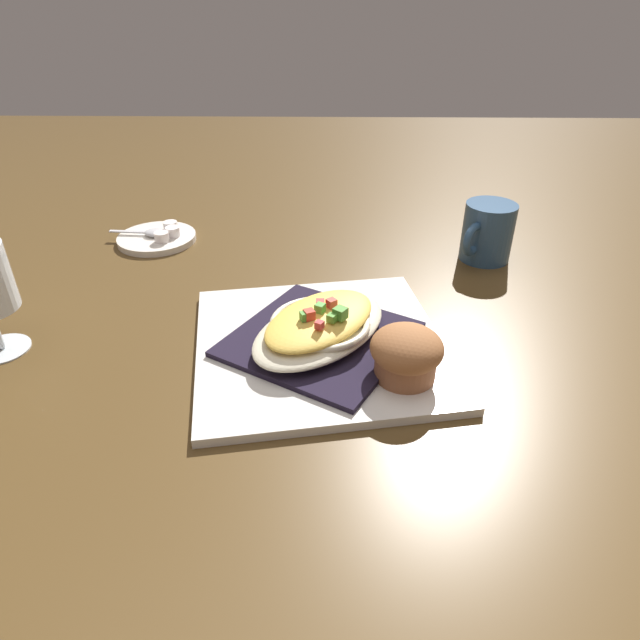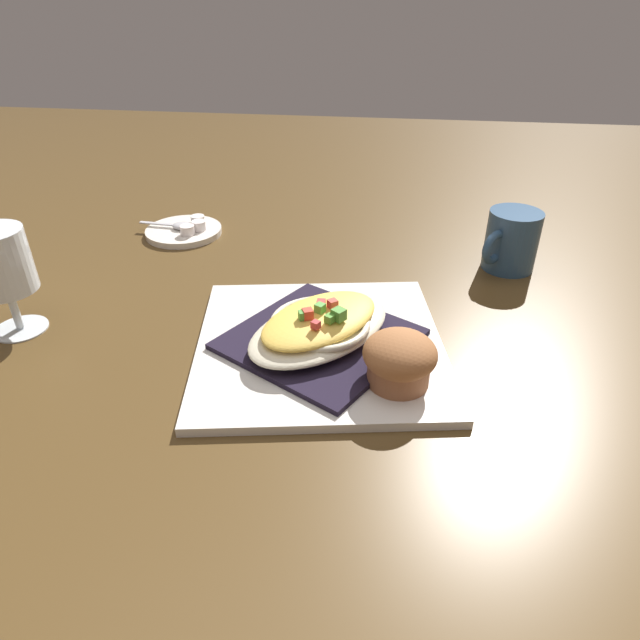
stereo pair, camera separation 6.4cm
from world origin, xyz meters
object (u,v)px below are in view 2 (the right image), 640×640
Objects in this scene: square_plate at (320,345)px; spoon at (181,226)px; stemmed_glass at (0,267)px; creamer_cup_0 at (187,230)px; creamer_saucer at (184,231)px; coffee_mug at (510,244)px; gratin_dish at (320,325)px; creamer_cup_1 at (199,226)px; muffin at (400,359)px; creamer_cup_2 at (198,220)px.

spoon is (-0.29, 0.31, 0.01)m from square_plate.
creamer_cup_0 is (0.12, 0.30, -0.07)m from stemmed_glass.
spoon is at bearing 132.46° from square_plate.
square_plate is at bearing -47.37° from creamer_cup_0.
creamer_saucer is 1.29× the size of spoon.
coffee_mug reaches higher than creamer_cup_0.
creamer_cup_0 is at bearing 132.63° from gratin_dish.
coffee_mug reaches higher than gratin_dish.
creamer_saucer is (-0.28, 0.31, -0.03)m from gratin_dish.
coffee_mug is at bearing 22.47° from stemmed_glass.
spoon is at bearing 176.27° from creamer_saucer.
coffee_mug is 0.71× the size of stemmed_glass.
creamer_cup_1 is at bearing 129.16° from square_plate.
creamer_cup_1 is at bearing 173.63° from coffee_mug.
gratin_dish is at bearing 1.39° from stemmed_glass.
coffee_mug is 0.51m from creamer_cup_1.
muffin is 0.54m from creamer_saucer.
creamer_cup_2 is at bearing 131.69° from muffin.
creamer_cup_1 reaches higher than square_plate.
coffee_mug is at bearing 44.98° from square_plate.
square_plate is 1.29× the size of gratin_dish.
creamer_cup_0 is at bearing -55.29° from creamer_saucer.
square_plate is 0.03m from gratin_dish.
stemmed_glass is 1.34× the size of spoon.
gratin_dish is at bearing -135.00° from coffee_mug.
gratin_dish is 0.42m from creamer_saucer.
gratin_dish reaches higher than creamer_saucer.
stemmed_glass is at bearing -178.61° from gratin_dish.
creamer_cup_1 and creamer_cup_2 have the same top height.
creamer_saucer is (-0.28, 0.31, -0.00)m from square_plate.
creamer_cup_2 is at bearing 128.14° from gratin_dish.
gratin_dish is at bearing -50.85° from creamer_cup_1.
spoon is at bearing 130.39° from creamer_cup_0.
gratin_dish is 2.25× the size of spoon.
spoon is at bearing 132.46° from gratin_dish.
gratin_dish is 0.39m from stemmed_glass.
square_plate and creamer_saucer have the same top height.
creamer_cup_0 is (0.02, -0.02, 0.00)m from spoon.
creamer_cup_1 is at bearing 67.91° from stemmed_glass.
stemmed_glass is 5.62× the size of creamer_cup_1.
muffin is at bearing -116.77° from coffee_mug.
coffee_mug is at bearing 63.23° from muffin.
creamer_cup_1 is (0.03, -0.00, 0.00)m from spoon.
creamer_cup_2 is (-0.01, 0.02, 0.00)m from creamer_cup_1.
gratin_dish is 0.43m from creamer_cup_2.
creamer_cup_1 is (-0.35, 0.38, -0.02)m from muffin.
square_plate is 3.71× the size of muffin.
stemmed_glass is at bearing -107.36° from creamer_saucer.
coffee_mug reaches higher than spoon.
gratin_dish is at bearing 145.06° from muffin.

